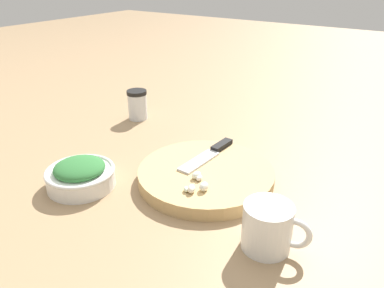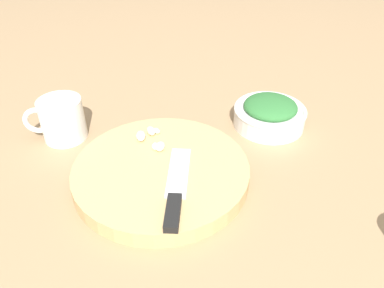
{
  "view_description": "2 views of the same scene",
  "coord_description": "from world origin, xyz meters",
  "px_view_note": "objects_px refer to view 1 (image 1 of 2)",
  "views": [
    {
      "loc": [
        0.49,
        -0.67,
        0.46
      ],
      "look_at": [
        0.02,
        0.02,
        0.06
      ],
      "focal_mm": 35.0,
      "sensor_mm": 36.0,
      "label": 1
    },
    {
      "loc": [
        0.04,
        0.48,
        0.45
      ],
      "look_at": [
        0.04,
        -0.02,
        0.09
      ],
      "focal_mm": 35.0,
      "sensor_mm": 36.0,
      "label": 2
    }
  ],
  "objects_px": {
    "herb_bowl": "(80,174)",
    "garlic_cloves": "(197,183)",
    "coffee_mug": "(268,227)",
    "cutting_board": "(206,175)",
    "spice_jar": "(137,105)",
    "chef_knife": "(210,153)"
  },
  "relations": [
    {
      "from": "herb_bowl",
      "to": "coffee_mug",
      "type": "xyz_separation_m",
      "value": [
        0.43,
        0.05,
        0.01
      ]
    },
    {
      "from": "cutting_board",
      "to": "chef_knife",
      "type": "height_order",
      "value": "chef_knife"
    },
    {
      "from": "cutting_board",
      "to": "chef_knife",
      "type": "distance_m",
      "value": 0.08
    },
    {
      "from": "garlic_cloves",
      "to": "herb_bowl",
      "type": "relative_size",
      "value": 0.51
    },
    {
      "from": "cutting_board",
      "to": "herb_bowl",
      "type": "bearing_deg",
      "value": -141.24
    },
    {
      "from": "cutting_board",
      "to": "herb_bowl",
      "type": "distance_m",
      "value": 0.28
    },
    {
      "from": "chef_knife",
      "to": "spice_jar",
      "type": "bearing_deg",
      "value": -17.74
    },
    {
      "from": "herb_bowl",
      "to": "coffee_mug",
      "type": "height_order",
      "value": "coffee_mug"
    },
    {
      "from": "chef_knife",
      "to": "herb_bowl",
      "type": "height_order",
      "value": "herb_bowl"
    },
    {
      "from": "coffee_mug",
      "to": "garlic_cloves",
      "type": "bearing_deg",
      "value": 163.01
    },
    {
      "from": "herb_bowl",
      "to": "coffee_mug",
      "type": "relative_size",
      "value": 1.28
    },
    {
      "from": "chef_knife",
      "to": "cutting_board",
      "type": "bearing_deg",
      "value": 116.6
    },
    {
      "from": "cutting_board",
      "to": "spice_jar",
      "type": "height_order",
      "value": "spice_jar"
    },
    {
      "from": "chef_knife",
      "to": "spice_jar",
      "type": "xyz_separation_m",
      "value": [
        -0.36,
        0.14,
        0.01
      ]
    },
    {
      "from": "cutting_board",
      "to": "spice_jar",
      "type": "distance_m",
      "value": 0.44
    },
    {
      "from": "coffee_mug",
      "to": "herb_bowl",
      "type": "bearing_deg",
      "value": -173.77
    },
    {
      "from": "chef_knife",
      "to": "herb_bowl",
      "type": "distance_m",
      "value": 0.31
    },
    {
      "from": "cutting_board",
      "to": "chef_knife",
      "type": "xyz_separation_m",
      "value": [
        -0.03,
        0.07,
        0.02
      ]
    },
    {
      "from": "chef_knife",
      "to": "garlic_cloves",
      "type": "xyz_separation_m",
      "value": [
        0.05,
        -0.14,
        0.0
      ]
    },
    {
      "from": "herb_bowl",
      "to": "garlic_cloves",
      "type": "bearing_deg",
      "value": 22.98
    },
    {
      "from": "garlic_cloves",
      "to": "chef_knife",
      "type": "bearing_deg",
      "value": 110.85
    },
    {
      "from": "chef_knife",
      "to": "garlic_cloves",
      "type": "height_order",
      "value": "garlic_cloves"
    }
  ]
}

